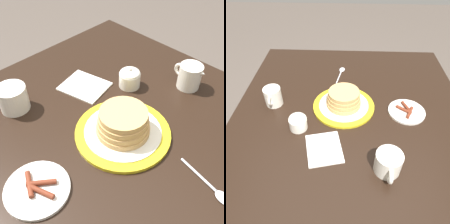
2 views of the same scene
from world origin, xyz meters
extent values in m
cube|color=black|center=(0.00, 0.00, 0.71)|extent=(1.13, 1.09, 0.03)
cube|color=black|center=(0.51, -0.48, 0.35)|extent=(0.07, 0.07, 0.69)
cylinder|color=gold|center=(0.00, -0.03, 0.73)|extent=(0.29, 0.29, 0.01)
cylinder|color=white|center=(0.00, -0.03, 0.73)|extent=(0.23, 0.23, 0.00)
cylinder|color=tan|center=(0.00, -0.03, 0.75)|extent=(0.16, 0.16, 0.02)
cylinder|color=tan|center=(0.00, -0.03, 0.77)|extent=(0.15, 0.15, 0.02)
cylinder|color=tan|center=(0.00, -0.03, 0.78)|extent=(0.15, 0.15, 0.02)
cylinder|color=tan|center=(0.00, -0.03, 0.80)|extent=(0.14, 0.14, 0.02)
cylinder|color=silver|center=(0.03, 0.26, 0.73)|extent=(0.17, 0.17, 0.01)
cylinder|color=maroon|center=(0.01, 0.26, 0.74)|extent=(0.08, 0.04, 0.01)
cylinder|color=maroon|center=(0.04, 0.27, 0.74)|extent=(0.07, 0.05, 0.01)
cylinder|color=maroon|center=(0.03, 0.24, 0.74)|extent=(0.06, 0.07, 0.01)
cylinder|color=silver|center=(0.33, 0.13, 0.76)|extent=(0.10, 0.10, 0.08)
torus|color=silver|center=(0.38, 0.13, 0.76)|extent=(0.06, 0.02, 0.06)
cylinder|color=brown|center=(0.33, 0.13, 0.80)|extent=(0.08, 0.08, 0.00)
cylinder|color=silver|center=(-0.01, -0.37, 0.77)|extent=(0.08, 0.08, 0.09)
cone|color=silver|center=(-0.05, -0.37, 0.80)|extent=(0.04, 0.04, 0.04)
torus|color=silver|center=(0.03, -0.37, 0.77)|extent=(0.05, 0.01, 0.05)
cylinder|color=silver|center=(0.14, -0.22, 0.75)|extent=(0.08, 0.08, 0.05)
ellipsoid|color=silver|center=(0.14, -0.22, 0.78)|extent=(0.07, 0.07, 0.03)
sphere|color=silver|center=(0.14, -0.22, 0.79)|extent=(0.01, 0.01, 0.01)
cube|color=silver|center=(0.25, -0.10, 0.72)|extent=(0.18, 0.17, 0.01)
cylinder|color=silver|center=(-0.24, -0.07, 0.72)|extent=(0.12, 0.03, 0.01)
ellipsoid|color=silver|center=(-0.32, -0.05, 0.72)|extent=(0.05, 0.04, 0.01)
camera|label=1|loc=(-0.37, 0.39, 1.36)|focal=45.00mm
camera|label=2|loc=(0.78, -0.03, 1.41)|focal=35.00mm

